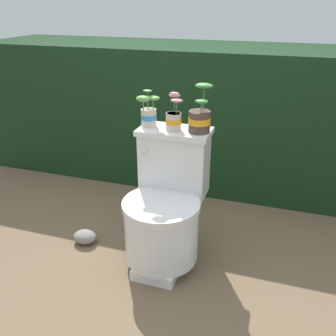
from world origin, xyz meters
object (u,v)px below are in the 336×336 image
at_px(toilet, 166,210).
at_px(garden_stone, 85,237).
at_px(potted_plant_left, 148,113).
at_px(potted_plant_middle, 200,118).
at_px(potted_plant_midleft, 174,117).

xyz_separation_m(toilet, garden_stone, (-0.54, -0.02, -0.29)).
bearing_deg(potted_plant_left, potted_plant_middle, -1.05).
height_order(potted_plant_left, potted_plant_midleft, potted_plant_midleft).
bearing_deg(potted_plant_midleft, potted_plant_left, 171.76).
distance_m(potted_plant_midleft, potted_plant_middle, 0.14).
bearing_deg(garden_stone, potted_plant_middle, 15.10).
height_order(toilet, garden_stone, toilet).
height_order(potted_plant_midleft, potted_plant_middle, potted_plant_middle).
bearing_deg(toilet, potted_plant_left, 132.66).
relative_size(potted_plant_midleft, garden_stone, 1.38).
distance_m(potted_plant_middle, garden_stone, 1.07).
relative_size(toilet, potted_plant_middle, 2.94).
xyz_separation_m(potted_plant_left, garden_stone, (-0.38, -0.19, -0.80)).
distance_m(potted_plant_left, potted_plant_middle, 0.30).
bearing_deg(potted_plant_middle, toilet, -130.83).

